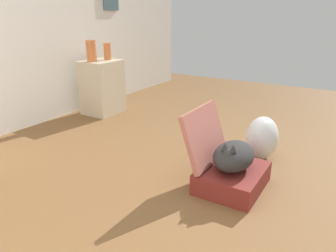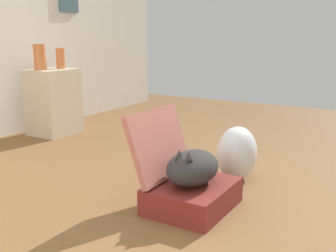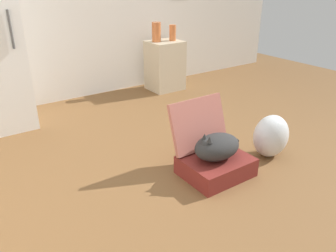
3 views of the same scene
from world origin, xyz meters
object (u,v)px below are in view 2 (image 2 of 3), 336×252
at_px(plastic_bag_white, 237,153).
at_px(vase_tall, 40,57).
at_px(suitcase_base, 192,196).
at_px(vase_short, 61,58).
at_px(side_table, 53,102).
at_px(cat, 192,167).

bearing_deg(plastic_bag_white, vase_tall, 84.30).
relative_size(suitcase_base, vase_tall, 2.09).
bearing_deg(vase_tall, suitcase_base, -111.19).
xyz_separation_m(plastic_bag_white, vase_short, (0.44, 2.13, 0.58)).
xyz_separation_m(side_table, vase_short, (0.11, -0.02, 0.44)).
distance_m(cat, side_table, 2.32).
relative_size(cat, vase_short, 2.31).
distance_m(cat, vase_tall, 2.37).
distance_m(cat, plastic_bag_white, 0.62).
xyz_separation_m(side_table, vase_tall, (-0.11, 0.03, 0.46)).
relative_size(cat, plastic_bag_white, 1.24).
relative_size(cat, vase_tall, 1.89).
xyz_separation_m(cat, vase_tall, (0.84, 2.15, 0.54)).
height_order(suitcase_base, vase_tall, vase_tall).
xyz_separation_m(plastic_bag_white, side_table, (0.33, 2.15, 0.14)).
xyz_separation_m(cat, vase_short, (1.06, 2.09, 0.52)).
bearing_deg(suitcase_base, side_table, 65.92).
bearing_deg(cat, vase_short, 63.06).
xyz_separation_m(suitcase_base, vase_short, (1.06, 2.09, 0.70)).
height_order(suitcase_base, plastic_bag_white, plastic_bag_white).
relative_size(plastic_bag_white, vase_short, 1.86).
bearing_deg(vase_short, side_table, 169.13).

